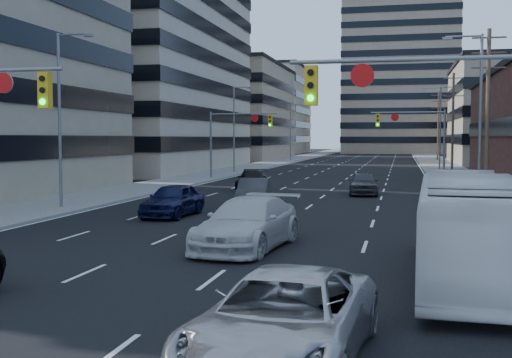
{
  "coord_description": "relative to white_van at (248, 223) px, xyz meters",
  "views": [
    {
      "loc": [
        6.57,
        -9.81,
        3.71
      ],
      "look_at": [
        1.4,
        12.95,
        2.2
      ],
      "focal_mm": 45.0,
      "sensor_mm": 36.0,
      "label": 1
    }
  ],
  "objects": [
    {
      "name": "ground",
      "position": [
        -1.6,
        -10.83,
        -0.85
      ],
      "size": [
        400.0,
        400.0,
        0.0
      ],
      "primitive_type": "plane",
      "color": "black",
      "rests_on": "ground"
    },
    {
      "name": "road_surface",
      "position": [
        -1.6,
        119.17,
        -0.84
      ],
      "size": [
        18.0,
        300.0,
        0.02
      ],
      "primitive_type": "cube",
      "color": "black",
      "rests_on": "ground"
    },
    {
      "name": "sidewalk_left",
      "position": [
        -13.1,
        119.17,
        -0.78
      ],
      "size": [
        5.0,
        300.0,
        0.15
      ],
      "primitive_type": "cube",
      "color": "slate",
      "rests_on": "ground"
    },
    {
      "name": "sidewalk_right",
      "position": [
        9.9,
        119.17,
        -0.78
      ],
      "size": [
        5.0,
        300.0,
        0.15
      ],
      "primitive_type": "cube",
      "color": "slate",
      "rests_on": "ground"
    },
    {
      "name": "office_left_mid",
      "position": [
        -28.6,
        49.17,
        13.15
      ],
      "size": [
        26.0,
        34.0,
        28.0
      ],
      "primitive_type": "cube",
      "color": "#ADA089",
      "rests_on": "ground"
    },
    {
      "name": "office_left_far",
      "position": [
        -25.6,
        89.17,
        7.15
      ],
      "size": [
        20.0,
        30.0,
        16.0
      ],
      "primitive_type": "cube",
      "color": "gray",
      "rests_on": "ground"
    },
    {
      "name": "apartment_tower",
      "position": [
        4.4,
        139.17,
        28.15
      ],
      "size": [
        26.0,
        26.0,
        58.0
      ],
      "primitive_type": "cube",
      "color": "gray",
      "rests_on": "ground"
    },
    {
      "name": "bg_block_left",
      "position": [
        -29.6,
        129.17,
        9.15
      ],
      "size": [
        24.0,
        24.0,
        20.0
      ],
      "primitive_type": "cube",
      "color": "#ADA089",
      "rests_on": "ground"
    },
    {
      "name": "signal_near_right",
      "position": [
        5.85,
        -2.83,
        3.48
      ],
      "size": [
        6.59,
        0.33,
        6.0
      ],
      "color": "slate",
      "rests_on": "ground"
    },
    {
      "name": "signal_far_left",
      "position": [
        -9.28,
        34.17,
        3.45
      ],
      "size": [
        6.09,
        0.33,
        6.0
      ],
      "color": "slate",
      "rests_on": "ground"
    },
    {
      "name": "signal_far_right",
      "position": [
        6.08,
        34.17,
        3.45
      ],
      "size": [
        6.09,
        0.33,
        6.0
      ],
      "color": "slate",
      "rests_on": "ground"
    },
    {
      "name": "utility_pole_block",
      "position": [
        10.6,
        25.17,
        4.93
      ],
      "size": [
        2.2,
        0.28,
        11.0
      ],
      "color": "#4C3D2D",
      "rests_on": "ground"
    },
    {
      "name": "utility_pole_midblock",
      "position": [
        10.6,
        55.17,
        4.93
      ],
      "size": [
        2.2,
        0.28,
        11.0
      ],
      "color": "#4C3D2D",
      "rests_on": "ground"
    },
    {
      "name": "utility_pole_distant",
      "position": [
        10.6,
        85.17,
        4.93
      ],
      "size": [
        2.2,
        0.28,
        11.0
      ],
      "color": "#4C3D2D",
      "rests_on": "ground"
    },
    {
      "name": "streetlight_left_near",
      "position": [
        -11.94,
        9.17,
        4.2
      ],
      "size": [
        2.03,
        0.22,
        9.0
      ],
      "color": "slate",
      "rests_on": "ground"
    },
    {
      "name": "streetlight_left_mid",
      "position": [
        -11.94,
        44.17,
        4.2
      ],
      "size": [
        2.03,
        0.22,
        9.0
      ],
      "color": "slate",
      "rests_on": "ground"
    },
    {
      "name": "streetlight_left_far",
      "position": [
        -11.94,
        79.17,
        4.2
      ],
      "size": [
        2.03,
        0.22,
        9.0
      ],
      "color": "slate",
      "rests_on": "ground"
    },
    {
      "name": "streetlight_right_near",
      "position": [
        8.74,
        14.17,
        4.2
      ],
      "size": [
        2.03,
        0.22,
        9.0
      ],
      "color": "slate",
      "rests_on": "ground"
    },
    {
      "name": "streetlight_right_far",
      "position": [
        8.74,
        49.17,
        4.2
      ],
      "size": [
        2.03,
        0.22,
        9.0
      ],
      "color": "slate",
      "rests_on": "ground"
    },
    {
      "name": "white_van",
      "position": [
        0.0,
        0.0,
        0.0
      ],
      "size": [
        3.05,
        6.1,
        1.7
      ],
      "primitive_type": "imported",
      "rotation": [
        0.0,
        0.0,
        -0.12
      ],
      "color": "beige",
      "rests_on": "ground"
    },
    {
      "name": "silver_suv",
      "position": [
        3.15,
        -10.57,
        -0.09
      ],
      "size": [
        2.92,
        5.62,
        1.51
      ],
      "primitive_type": "imported",
      "rotation": [
        0.0,
        0.0,
        -0.08
      ],
      "color": "#A0A0A4",
      "rests_on": "ground"
    },
    {
      "name": "transit_bus",
      "position": [
        6.65,
        -3.43,
        0.54
      ],
      "size": [
        2.77,
        10.11,
        2.79
      ],
      "primitive_type": "imported",
      "rotation": [
        0.0,
        0.0,
        -0.04
      ],
      "color": "white",
      "rests_on": "ground"
    },
    {
      "name": "sedan_blue",
      "position": [
        -5.47,
        7.72,
        -0.07
      ],
      "size": [
        2.05,
        4.67,
        1.56
      ],
      "primitive_type": "imported",
      "rotation": [
        0.0,
        0.0,
        -0.04
      ],
      "color": "#0D1236",
      "rests_on": "ground"
    },
    {
      "name": "sedan_grey_center",
      "position": [
        -2.8,
        13.03,
        -0.1
      ],
      "size": [
        2.17,
        4.71,
        1.5
      ],
      "primitive_type": "imported",
      "rotation": [
        0.0,
        0.0,
        0.13
      ],
      "color": "#323234",
      "rests_on": "ground"
    },
    {
      "name": "sedan_black_far",
      "position": [
        -5.24,
        23.15,
        -0.13
      ],
      "size": [
        2.64,
        5.16,
        1.43
      ],
      "primitive_type": "imported",
      "rotation": [
        0.0,
        0.0,
        0.13
      ],
      "color": "black",
      "rests_on": "ground"
    },
    {
      "name": "sedan_grey_right",
      "position": [
        2.6,
        21.28,
        -0.08
      ],
      "size": [
        2.09,
        4.63,
        1.54
      ],
      "primitive_type": "imported",
      "rotation": [
        0.0,
        0.0,
        0.06
      ],
      "color": "#3A3A3D",
      "rests_on": "ground"
    }
  ]
}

